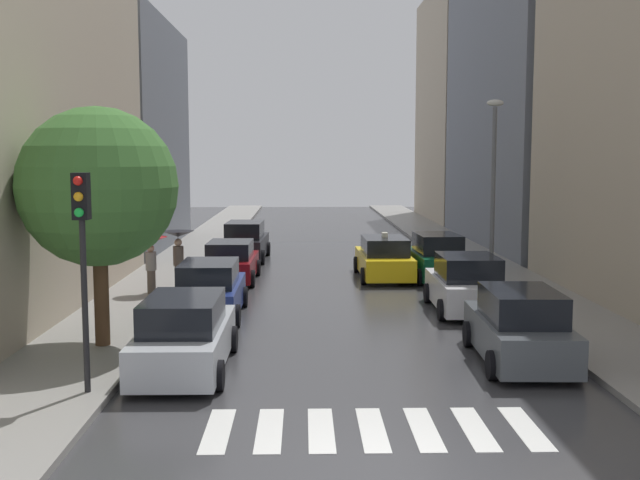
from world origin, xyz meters
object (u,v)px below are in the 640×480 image
(parked_car_left_third, at_px, (231,262))
(parked_car_right_nearest, at_px, (519,328))
(traffic_light_left_corner, at_px, (82,233))
(parked_car_left_second, at_px, (210,291))
(taxi_midroad, at_px, (384,259))
(pedestrian_foreground, at_px, (151,251))
(parked_car_right_third, at_px, (436,258))
(pedestrian_by_kerb, at_px, (178,246))
(parked_car_left_fourth, at_px, (245,242))
(lamp_post_right, at_px, (493,178))
(street_tree_left, at_px, (98,187))
(parked_car_left_nearest, at_px, (185,336))
(parked_car_right_second, at_px, (467,285))

(parked_car_left_third, xyz_separation_m, parked_car_right_nearest, (7.73, -11.65, 0.08))
(traffic_light_left_corner, bearing_deg, parked_car_left_second, 79.23)
(parked_car_left_second, height_order, parked_car_right_nearest, parked_car_right_nearest)
(taxi_midroad, height_order, pedestrian_foreground, pedestrian_foreground)
(parked_car_left_third, relative_size, parked_car_right_third, 0.97)
(parked_car_right_third, distance_m, taxi_midroad, 2.03)
(parked_car_right_nearest, relative_size, pedestrian_by_kerb, 2.17)
(parked_car_left_fourth, relative_size, lamp_post_right, 0.70)
(parked_car_left_second, height_order, parked_car_left_fourth, parked_car_left_fourth)
(parked_car_right_third, bearing_deg, pedestrian_foreground, 106.16)
(parked_car_left_second, xyz_separation_m, parked_car_right_nearest, (7.76, -5.24, 0.03))
(traffic_light_left_corner, bearing_deg, street_tree_left, 100.13)
(traffic_light_left_corner, bearing_deg, lamp_post_right, 48.24)
(pedestrian_by_kerb, bearing_deg, street_tree_left, 125.88)
(parked_car_left_nearest, height_order, taxi_midroad, taxi_midroad)
(parked_car_left_fourth, distance_m, pedestrian_by_kerb, 8.78)
(parked_car_left_second, bearing_deg, parked_car_left_third, -0.30)
(parked_car_left_second, height_order, parked_car_right_third, parked_car_right_third)
(street_tree_left, bearing_deg, parked_car_right_nearest, -7.59)
(parked_car_right_second, height_order, taxi_midroad, taxi_midroad)
(street_tree_left, height_order, lamp_post_right, lamp_post_right)
(parked_car_right_second, bearing_deg, traffic_light_left_corner, 132.64)
(parked_car_left_third, relative_size, taxi_midroad, 0.88)
(parked_car_left_third, bearing_deg, taxi_midroad, -82.39)
(parked_car_left_second, bearing_deg, parked_car_right_nearest, -124.07)
(parked_car_left_second, relative_size, taxi_midroad, 0.93)
(pedestrian_foreground, xyz_separation_m, pedestrian_by_kerb, (0.81, 0.71, 0.09))
(parked_car_left_third, distance_m, traffic_light_left_corner, 14.44)
(parked_car_left_third, relative_size, pedestrian_foreground, 2.16)
(pedestrian_by_kerb, xyz_separation_m, street_tree_left, (-0.62, -7.79, 2.34))
(traffic_light_left_corner, height_order, lamp_post_right, lamp_post_right)
(parked_car_left_fourth, bearing_deg, parked_car_right_third, -124.65)
(taxi_midroad, xyz_separation_m, pedestrian_foreground, (-8.28, -3.93, 0.82))
(parked_car_left_second, xyz_separation_m, pedestrian_by_kerb, (-1.53, 3.87, 0.89))
(parked_car_left_third, distance_m, taxi_midroad, 5.95)
(parked_car_right_second, height_order, lamp_post_right, lamp_post_right)
(parked_car_right_third, relative_size, street_tree_left, 0.73)
(pedestrian_foreground, xyz_separation_m, lamp_post_right, (11.87, 1.44, 2.37))
(parked_car_left_third, xyz_separation_m, pedestrian_foreground, (-2.37, -3.25, 0.86))
(parked_car_left_third, bearing_deg, parked_car_right_nearest, -145.33)
(taxi_midroad, distance_m, pedestrian_foreground, 9.20)
(pedestrian_foreground, relative_size, traffic_light_left_corner, 0.44)
(parked_car_left_nearest, height_order, pedestrian_foreground, pedestrian_foreground)
(parked_car_left_fourth, height_order, lamp_post_right, lamp_post_right)
(pedestrian_by_kerb, xyz_separation_m, traffic_light_left_corner, (0.06, -11.59, 1.61))
(street_tree_left, distance_m, traffic_light_left_corner, 3.93)
(parked_car_right_third, bearing_deg, parked_car_left_fourth, 50.66)
(parked_car_left_third, bearing_deg, parked_car_left_nearest, -178.35)
(traffic_light_left_corner, xyz_separation_m, lamp_post_right, (11.00, 12.32, 0.68))
(parked_car_right_nearest, xyz_separation_m, taxi_midroad, (-1.82, 12.32, -0.04))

